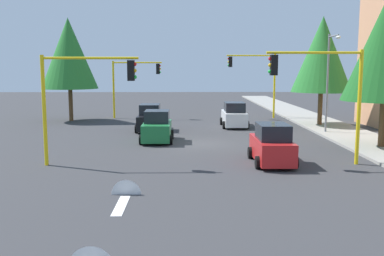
{
  "coord_description": "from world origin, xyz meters",
  "views": [
    {
      "loc": [
        26.55,
        -0.8,
        4.61
      ],
      "look_at": [
        1.67,
        -0.43,
        1.2
      ],
      "focal_mm": 40.6,
      "sensor_mm": 36.0,
      "label": 1
    }
  ],
  "objects_px": {
    "traffic_signal_far_left": "(256,73)",
    "traffic_signal_near_left": "(322,84)",
    "traffic_signal_far_right": "(133,78)",
    "car_red": "(272,145)",
    "traffic_signal_near_right": "(83,87)",
    "car_green": "(157,128)",
    "car_white": "(234,116)",
    "tree_roadside_mid": "(322,54)",
    "street_lamp_curbside": "(330,72)",
    "tree_opposite_side": "(69,53)",
    "car_black": "(150,119)"
  },
  "relations": [
    {
      "from": "traffic_signal_near_left",
      "to": "traffic_signal_far_right",
      "type": "xyz_separation_m",
      "value": [
        -20.0,
        -11.31,
        -0.12
      ]
    },
    {
      "from": "traffic_signal_near_right",
      "to": "traffic_signal_far_left",
      "type": "xyz_separation_m",
      "value": [
        -20.0,
        11.37,
        0.47
      ]
    },
    {
      "from": "traffic_signal_far_left",
      "to": "street_lamp_curbside",
      "type": "relative_size",
      "value": 0.85
    },
    {
      "from": "tree_opposite_side",
      "to": "car_black",
      "type": "xyz_separation_m",
      "value": [
        6.27,
        7.52,
        -5.03
      ]
    },
    {
      "from": "traffic_signal_near_left",
      "to": "car_green",
      "type": "xyz_separation_m",
      "value": [
        -6.81,
        -8.29,
        -3.01
      ]
    },
    {
      "from": "traffic_signal_near_right",
      "to": "car_white",
      "type": "xyz_separation_m",
      "value": [
        -13.77,
        8.7,
        -2.84
      ]
    },
    {
      "from": "traffic_signal_far_left",
      "to": "car_green",
      "type": "height_order",
      "value": "traffic_signal_far_left"
    },
    {
      "from": "street_lamp_curbside",
      "to": "car_black",
      "type": "bearing_deg",
      "value": -99.5
    },
    {
      "from": "street_lamp_curbside",
      "to": "traffic_signal_near_right",
      "type": "bearing_deg",
      "value": -57.05
    },
    {
      "from": "tree_opposite_side",
      "to": "car_white",
      "type": "relative_size",
      "value": 2.2
    },
    {
      "from": "traffic_signal_near_right",
      "to": "traffic_signal_far_right",
      "type": "height_order",
      "value": "traffic_signal_far_right"
    },
    {
      "from": "car_black",
      "to": "car_white",
      "type": "bearing_deg",
      "value": 107.29
    },
    {
      "from": "traffic_signal_far_left",
      "to": "car_black",
      "type": "bearing_deg",
      "value": -48.11
    },
    {
      "from": "traffic_signal_far_left",
      "to": "street_lamp_curbside",
      "type": "distance_m",
      "value": 10.95
    },
    {
      "from": "traffic_signal_near_right",
      "to": "traffic_signal_near_left",
      "type": "bearing_deg",
      "value": 90.0
    },
    {
      "from": "street_lamp_curbside",
      "to": "car_black",
      "type": "relative_size",
      "value": 1.78
    },
    {
      "from": "car_white",
      "to": "tree_roadside_mid",
      "type": "bearing_deg",
      "value": 91.91
    },
    {
      "from": "street_lamp_curbside",
      "to": "car_green",
      "type": "bearing_deg",
      "value": -76.66
    },
    {
      "from": "car_red",
      "to": "car_green",
      "type": "bearing_deg",
      "value": -137.55
    },
    {
      "from": "car_green",
      "to": "traffic_signal_far_left",
      "type": "bearing_deg",
      "value": 147.63
    },
    {
      "from": "car_red",
      "to": "tree_opposite_side",
      "type": "bearing_deg",
      "value": -140.99
    },
    {
      "from": "traffic_signal_near_left",
      "to": "car_green",
      "type": "distance_m",
      "value": 11.14
    },
    {
      "from": "traffic_signal_far_left",
      "to": "tree_opposite_side",
      "type": "xyz_separation_m",
      "value": [
        2.0,
        -16.74,
        1.72
      ]
    },
    {
      "from": "traffic_signal_far_right",
      "to": "tree_roadside_mid",
      "type": "bearing_deg",
      "value": 69.01
    },
    {
      "from": "traffic_signal_near_left",
      "to": "tree_roadside_mid",
      "type": "distance_m",
      "value": 14.77
    },
    {
      "from": "tree_roadside_mid",
      "to": "car_red",
      "type": "bearing_deg",
      "value": -25.55
    },
    {
      "from": "traffic_signal_near_right",
      "to": "car_black",
      "type": "xyz_separation_m",
      "value": [
        -11.73,
        2.15,
        -2.84
      ]
    },
    {
      "from": "street_lamp_curbside",
      "to": "tree_roadside_mid",
      "type": "bearing_deg",
      "value": 169.67
    },
    {
      "from": "traffic_signal_near_right",
      "to": "car_red",
      "type": "distance_m",
      "value": 9.48
    },
    {
      "from": "traffic_signal_far_left",
      "to": "traffic_signal_near_left",
      "type": "xyz_separation_m",
      "value": [
        20.0,
        -0.07,
        -0.3
      ]
    },
    {
      "from": "street_lamp_curbside",
      "to": "car_white",
      "type": "distance_m",
      "value": 8.17
    },
    {
      "from": "traffic_signal_far_left",
      "to": "street_lamp_curbside",
      "type": "height_order",
      "value": "street_lamp_curbside"
    },
    {
      "from": "traffic_signal_near_left",
      "to": "car_red",
      "type": "height_order",
      "value": "traffic_signal_near_left"
    },
    {
      "from": "tree_roadside_mid",
      "to": "car_red",
      "type": "xyz_separation_m",
      "value": [
        13.79,
        -6.59,
        -4.82
      ]
    },
    {
      "from": "traffic_signal_far_left",
      "to": "car_white",
      "type": "relative_size",
      "value": 1.46
    },
    {
      "from": "tree_opposite_side",
      "to": "tree_roadside_mid",
      "type": "relative_size",
      "value": 1.03
    },
    {
      "from": "traffic_signal_near_left",
      "to": "traffic_signal_far_right",
      "type": "relative_size",
      "value": 1.04
    },
    {
      "from": "traffic_signal_near_right",
      "to": "tree_roadside_mid",
      "type": "xyz_separation_m",
      "value": [
        -14.0,
        15.63,
        1.98
      ]
    },
    {
      "from": "traffic_signal_near_left",
      "to": "car_white",
      "type": "height_order",
      "value": "traffic_signal_near_left"
    },
    {
      "from": "car_red",
      "to": "car_white",
      "type": "distance_m",
      "value": 13.56
    },
    {
      "from": "tree_roadside_mid",
      "to": "car_white",
      "type": "height_order",
      "value": "tree_roadside_mid"
    },
    {
      "from": "traffic_signal_far_right",
      "to": "traffic_signal_far_left",
      "type": "bearing_deg",
      "value": 90.0
    },
    {
      "from": "tree_opposite_side",
      "to": "tree_roadside_mid",
      "type": "bearing_deg",
      "value": 79.22
    },
    {
      "from": "traffic_signal_far_left",
      "to": "car_white",
      "type": "xyz_separation_m",
      "value": [
        6.23,
        -2.67,
        -3.31
      ]
    },
    {
      "from": "car_green",
      "to": "car_white",
      "type": "bearing_deg",
      "value": 140.73
    },
    {
      "from": "tree_roadside_mid",
      "to": "car_white",
      "type": "relative_size",
      "value": 2.12
    },
    {
      "from": "traffic_signal_far_left",
      "to": "car_black",
      "type": "relative_size",
      "value": 1.51
    },
    {
      "from": "traffic_signal_near_left",
      "to": "traffic_signal_far_left",
      "type": "bearing_deg",
      "value": 179.8
    },
    {
      "from": "traffic_signal_near_right",
      "to": "traffic_signal_far_right",
      "type": "distance_m",
      "value": 20.0
    },
    {
      "from": "traffic_signal_far_right",
      "to": "car_red",
      "type": "distance_m",
      "value": 21.95
    }
  ]
}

